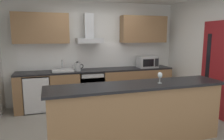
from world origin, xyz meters
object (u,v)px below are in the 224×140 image
(oven, at_px, (91,87))
(microwave, at_px, (147,62))
(refrigerator, at_px, (37,93))
(sink, at_px, (63,70))
(wine_glass, at_px, (160,76))
(range_hood, at_px, (89,34))
(kettle, at_px, (78,67))

(oven, height_order, microwave, microwave)
(refrigerator, bearing_deg, sink, 1.31)
(wine_glass, bearing_deg, oven, 108.29)
(sink, relative_size, range_hood, 0.69)
(refrigerator, height_order, kettle, kettle)
(oven, height_order, wine_glass, wine_glass)
(oven, relative_size, sink, 1.60)
(oven, relative_size, microwave, 1.60)
(sink, bearing_deg, oven, -0.93)
(kettle, xyz_separation_m, wine_glass, (1.03, -2.09, 0.10))
(sink, distance_m, kettle, 0.36)
(microwave, height_order, range_hood, range_hood)
(kettle, distance_m, range_hood, 0.86)
(sink, height_order, wine_glass, same)
(range_hood, bearing_deg, sink, -170.03)
(oven, xyz_separation_m, wine_glass, (0.70, -2.13, 0.65))
(sink, bearing_deg, range_hood, 9.97)
(oven, xyz_separation_m, kettle, (-0.32, -0.03, 0.55))
(microwave, distance_m, range_hood, 1.71)
(range_hood, distance_m, wine_glass, 2.46)
(oven, bearing_deg, refrigerator, -179.88)
(refrigerator, xyz_separation_m, sink, (0.60, 0.01, 0.50))
(oven, relative_size, range_hood, 1.11)
(sink, height_order, kettle, sink)
(microwave, distance_m, kettle, 1.86)
(sink, distance_m, range_hood, 1.10)
(refrigerator, bearing_deg, kettle, -1.86)
(refrigerator, bearing_deg, range_hood, 5.93)
(range_hood, height_order, wine_glass, range_hood)
(range_hood, bearing_deg, kettle, -153.18)
(refrigerator, xyz_separation_m, kettle, (0.95, -0.03, 0.58))
(microwave, bearing_deg, oven, 178.96)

